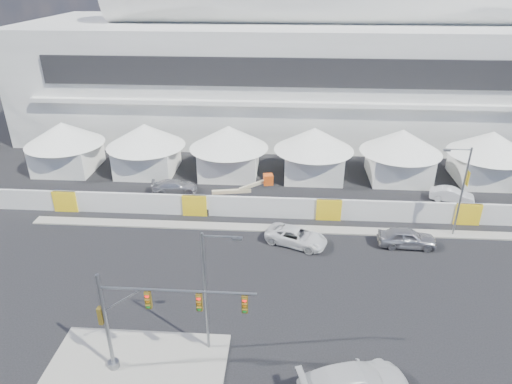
# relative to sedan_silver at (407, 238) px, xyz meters

# --- Properties ---
(ground) EXTENTS (160.00, 160.00, 0.00)m
(ground) POSITION_rel_sedan_silver_xyz_m (-11.97, -10.53, -0.78)
(ground) COLOR black
(ground) RESTS_ON ground
(median_island) EXTENTS (10.00, 5.00, 0.15)m
(median_island) POSITION_rel_sedan_silver_xyz_m (-17.97, -13.53, -0.71)
(median_island) COLOR gray
(median_island) RESTS_ON ground
(far_curb) EXTENTS (80.00, 1.20, 0.12)m
(far_curb) POSITION_rel_sedan_silver_xyz_m (8.03, 1.97, -0.72)
(far_curb) COLOR gray
(far_curb) RESTS_ON ground
(stadium) EXTENTS (80.00, 24.80, 21.98)m
(stadium) POSITION_rel_sedan_silver_xyz_m (-3.26, 30.98, 8.67)
(stadium) COLOR silver
(stadium) RESTS_ON ground
(tent_row) EXTENTS (53.40, 8.40, 5.40)m
(tent_row) POSITION_rel_sedan_silver_xyz_m (-11.47, 13.47, 2.37)
(tent_row) COLOR white
(tent_row) RESTS_ON ground
(hoarding_fence) EXTENTS (70.00, 0.25, 2.00)m
(hoarding_fence) POSITION_rel_sedan_silver_xyz_m (-5.97, 3.97, 0.22)
(hoarding_fence) COLOR silver
(hoarding_fence) RESTS_ON ground
(sedan_silver) EXTENTS (1.97, 4.64, 1.57)m
(sedan_silver) POSITION_rel_sedan_silver_xyz_m (0.00, 0.00, 0.00)
(sedan_silver) COLOR #A4A3A8
(sedan_silver) RESTS_ON ground
(pickup_curb) EXTENTS (3.97, 5.50, 1.39)m
(pickup_curb) POSITION_rel_sedan_silver_xyz_m (-8.86, -0.28, -0.09)
(pickup_curb) COLOR silver
(pickup_curb) RESTS_ON ground
(pickup_near) EXTENTS (4.00, 6.37, 1.72)m
(pickup_near) POSITION_rel_sedan_silver_xyz_m (-6.04, -14.74, 0.08)
(pickup_near) COLOR silver
(pickup_near) RESTS_ON ground
(lot_car_a) EXTENTS (2.50, 4.27, 1.33)m
(lot_car_a) POSITION_rel_sedan_silver_xyz_m (6.14, 8.32, -0.12)
(lot_car_a) COLOR silver
(lot_car_a) RESTS_ON ground
(lot_car_c) EXTENTS (2.58, 4.70, 1.29)m
(lot_car_c) POSITION_rel_sedan_silver_xyz_m (-20.89, 8.46, -0.14)
(lot_car_c) COLOR #B5B4BA
(lot_car_c) RESTS_ON ground
(traffic_mast) EXTENTS (8.36, 0.62, 6.33)m
(traffic_mast) POSITION_rel_sedan_silver_xyz_m (-17.26, -13.92, 2.93)
(traffic_mast) COLOR slate
(traffic_mast) RESTS_ON median_island
(streetlight_median) EXTENTS (2.17, 0.22, 7.85)m
(streetlight_median) POSITION_rel_sedan_silver_xyz_m (-13.93, -12.07, 3.88)
(streetlight_median) COLOR slate
(streetlight_median) RESTS_ON median_island
(streetlight_curb) EXTENTS (2.33, 0.52, 7.85)m
(streetlight_curb) POSITION_rel_sedan_silver_xyz_m (4.16, 1.97, 3.78)
(streetlight_curb) COLOR slate
(streetlight_curb) RESTS_ON ground
(boom_lift) EXTENTS (6.80, 2.09, 3.38)m
(boom_lift) POSITION_rel_sedan_silver_xyz_m (-15.23, 5.01, 0.13)
(boom_lift) COLOR #DC4F14
(boom_lift) RESTS_ON ground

